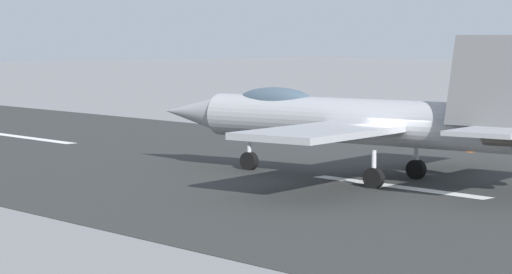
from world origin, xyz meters
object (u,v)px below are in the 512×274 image
(fighter_jet, at_px, (357,119))
(crew_person, at_px, (245,120))
(marker_cone_mid, at_px, (470,146))
(marker_cone_far, at_px, (219,124))

(fighter_jet, distance_m, crew_person, 20.90)
(fighter_jet, relative_size, crew_person, 11.53)
(marker_cone_mid, bearing_deg, crew_person, 4.19)
(fighter_jet, relative_size, marker_cone_mid, 33.01)
(marker_cone_far, bearing_deg, fighter_jet, 151.96)
(marker_cone_mid, height_order, marker_cone_far, same)
(fighter_jet, bearing_deg, marker_cone_far, -28.04)
(crew_person, xyz_separation_m, marker_cone_mid, (-14.92, -1.09, -0.51))
(crew_person, distance_m, marker_cone_far, 3.78)
(fighter_jet, xyz_separation_m, marker_cone_far, (21.63, -11.52, -2.07))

